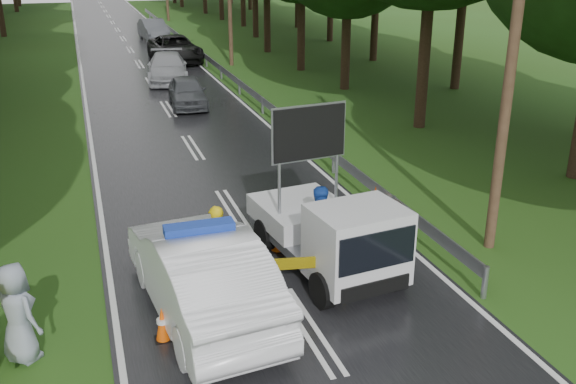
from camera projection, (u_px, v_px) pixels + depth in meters
name	position (u px, v px, depth m)	size (l,w,h in m)	color
ground	(309.00, 330.00, 11.74)	(160.00, 160.00, 0.00)	#2B4A15
road	(139.00, 64.00, 38.37)	(7.00, 140.00, 0.02)	black
guardrail	(201.00, 53.00, 38.96)	(0.12, 60.06, 0.70)	gray
utility_pole_near	(516.00, 25.00, 13.21)	(1.40, 0.24, 10.00)	#422E1E
police_sedan	(202.00, 273.00, 11.97)	(2.36, 5.34, 1.87)	white
work_truck	(332.00, 233.00, 13.50)	(2.39, 4.47, 3.41)	gray
barrier	(287.00, 270.00, 12.34)	(2.36, 0.48, 0.99)	yellow
officer	(216.00, 243.00, 13.30)	(0.60, 0.39, 1.64)	yellow
civilian	(322.00, 225.00, 13.96)	(0.87, 0.67, 1.78)	#1B48B4
bystander_right	(17.00, 313.00, 10.60)	(0.87, 0.57, 1.78)	#8994A5
queue_car_first	(187.00, 92.00, 28.00)	(1.54, 3.83, 1.30)	#3E4146
queue_car_second	(168.00, 68.00, 33.30)	(2.00, 4.91, 1.43)	#95969C
queue_car_third	(175.00, 49.00, 38.98)	(2.60, 5.64, 1.57)	black
queue_car_fourth	(153.00, 30.00, 48.16)	(1.62, 4.65, 1.53)	#44464C
cone_center	(263.00, 323.00, 11.37)	(0.30, 0.30, 0.64)	black
cone_far	(278.00, 235.00, 14.65)	(0.38, 0.38, 0.81)	black
cone_left_mid	(162.00, 325.00, 11.32)	(0.31, 0.31, 0.66)	black
cone_right	(375.00, 201.00, 16.58)	(0.39, 0.39, 0.83)	black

